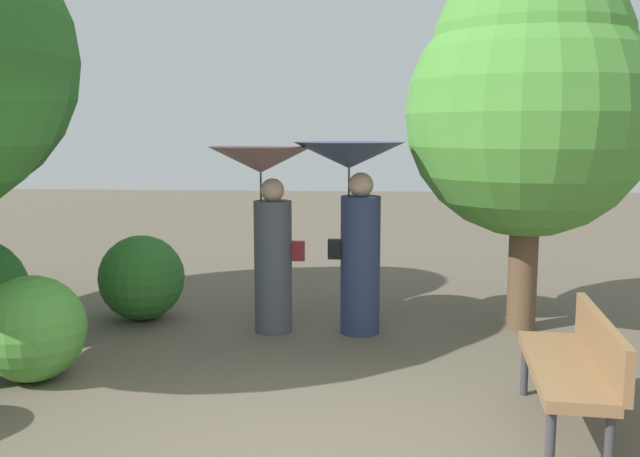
# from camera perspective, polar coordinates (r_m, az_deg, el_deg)

# --- Properties ---
(person_left) EXTENTS (1.06, 1.06, 1.92)m
(person_left) POSITION_cam_1_polar(r_m,az_deg,el_deg) (7.25, -4.36, 1.94)
(person_left) COLOR #474C56
(person_left) RESTS_ON ground
(person_right) EXTENTS (1.13, 1.13, 1.97)m
(person_right) POSITION_cam_1_polar(r_m,az_deg,el_deg) (7.18, 2.74, 2.24)
(person_right) COLOR navy
(person_right) RESTS_ON ground
(park_bench) EXTENTS (0.63, 1.54, 0.83)m
(park_bench) POSITION_cam_1_polar(r_m,az_deg,el_deg) (5.25, 19.91, -10.04)
(park_bench) COLOR #38383D
(park_bench) RESTS_ON ground
(tree_near_right) EXTENTS (2.50, 2.50, 3.85)m
(tree_near_right) POSITION_cam_1_polar(r_m,az_deg,el_deg) (7.56, 16.54, 10.30)
(tree_near_right) COLOR brown
(tree_near_right) RESTS_ON ground
(bush_path_left) EXTENTS (0.94, 0.94, 0.94)m
(bush_path_left) POSITION_cam_1_polar(r_m,az_deg,el_deg) (8.06, -14.17, -3.86)
(bush_path_left) COLOR #2D6B28
(bush_path_left) RESTS_ON ground
(bush_far_side) EXTENTS (0.89, 0.89, 0.89)m
(bush_far_side) POSITION_cam_1_polar(r_m,az_deg,el_deg) (6.42, -22.19, -7.48)
(bush_far_side) COLOR #4C9338
(bush_far_side) RESTS_ON ground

